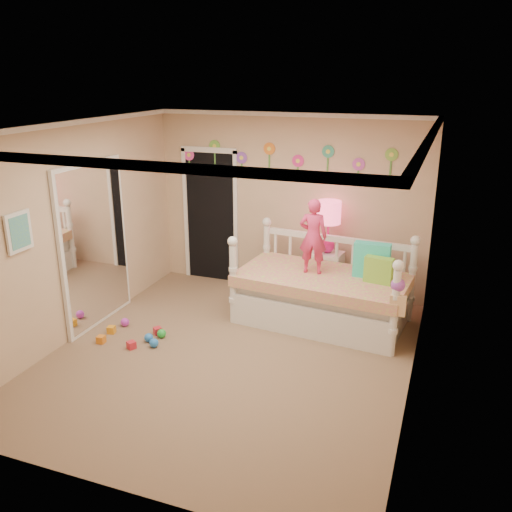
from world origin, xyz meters
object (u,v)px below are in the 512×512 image
at_px(daybed, 323,279).
at_px(child, 313,236).
at_px(table_lamp, 329,219).
at_px(nightstand, 326,276).

relative_size(daybed, child, 2.24).
bearing_deg(table_lamp, daybed, -80.87).
bearing_deg(nightstand, daybed, -75.40).
height_order(nightstand, table_lamp, table_lamp).
relative_size(nightstand, table_lamp, 0.98).
bearing_deg(nightstand, table_lamp, 0.00).
relative_size(child, nightstand, 1.35).
xyz_separation_m(daybed, nightstand, (-0.12, 0.72, -0.23)).
height_order(child, nightstand, child).
height_order(child, table_lamp, child).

